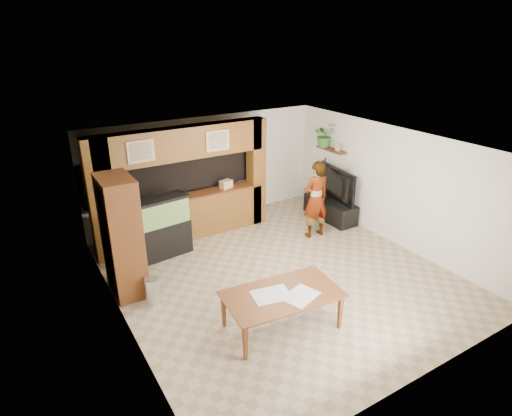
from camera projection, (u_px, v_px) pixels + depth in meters
floor at (279, 275)px, 8.46m from camera, size 6.50×6.50×0.00m
ceiling at (283, 147)px, 7.45m from camera, size 6.50×6.50×0.00m
wall_back at (206, 169)px, 10.51m from camera, size 6.00×0.00×6.00m
wall_left at (119, 256)px, 6.52m from camera, size 0.00×6.50×6.50m
wall_right at (394, 186)px, 9.39m from camera, size 0.00×6.50×6.50m
partition at (179, 183)px, 9.57m from camera, size 4.20×0.99×2.60m
wall_clock at (100, 198)px, 7.09m from camera, size 0.05×0.25×0.25m
wall_shelf at (331, 150)px, 10.70m from camera, size 0.25×0.90×0.04m
pantry_cabinet at (122, 237)px, 7.53m from camera, size 0.56×0.91×2.22m
trash_can at (153, 291)px, 7.51m from camera, size 0.27×0.27×0.49m
aquarium at (161, 228)px, 8.94m from camera, size 1.19×0.45×1.32m
tv_stand at (330, 209)px, 10.89m from camera, size 0.55×1.50×0.50m
television at (332, 185)px, 10.64m from camera, size 0.37×1.44×0.82m
photo_frame at (338, 147)px, 10.47m from camera, size 0.05×0.15×0.19m
potted_plant at (325, 135)px, 10.75m from camera, size 0.57×0.50×0.61m
person at (316, 199)px, 9.72m from camera, size 0.68×0.46×1.82m
microphone at (325, 161)px, 9.25m from camera, size 0.03×0.10×0.15m
dining_table at (283, 312)px, 6.82m from camera, size 1.95×1.21×0.65m
newspaper_a at (301, 296)px, 6.66m from camera, size 0.67×0.57×0.01m
newspaper_b at (271, 295)px, 6.68m from camera, size 0.66×0.53×0.01m
counter_box at (226, 184)px, 10.01m from camera, size 0.32×0.25×0.19m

